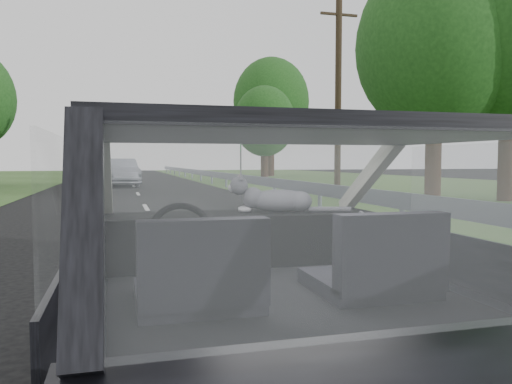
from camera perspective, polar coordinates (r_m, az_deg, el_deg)
subject_car at (r=2.44m, az=1.96°, el=-10.30°), size 1.80×4.00×1.45m
dashboard at (r=3.01m, az=-1.59°, el=-5.23°), size 1.58×0.45×0.30m
driver_seat at (r=2.04m, az=-6.45°, el=-8.61°), size 0.50×0.72×0.42m
passenger_seat at (r=2.30m, az=13.82°, el=-7.30°), size 0.50×0.72×0.42m
steering_wheel at (r=2.64m, az=-8.56°, el=-4.97°), size 0.36×0.36×0.04m
cat at (r=3.03m, az=2.59°, el=-0.82°), size 0.56×0.27×0.24m
guardrail at (r=13.26m, az=6.84°, el=0.38°), size 0.05×90.00×0.32m
other_car at (r=27.00m, az=-15.19°, el=2.18°), size 2.22×4.55×1.44m
highway_sign at (r=29.33m, az=-1.75°, el=3.37°), size 0.36×0.96×2.43m
utility_pole at (r=21.73m, az=9.37°, el=10.97°), size 0.29×0.29×8.27m
tree_0 at (r=17.44m, az=19.76°, el=11.75°), size 5.49×5.49×7.71m
tree_1 at (r=18.50m, az=27.00°, el=12.93°), size 6.37×6.37×8.89m
tree_2 at (r=31.91m, az=0.98°, el=6.51°), size 4.90×4.90×5.91m
tree_3 at (r=43.76m, az=1.75°, el=8.37°), size 8.67×8.67×9.97m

